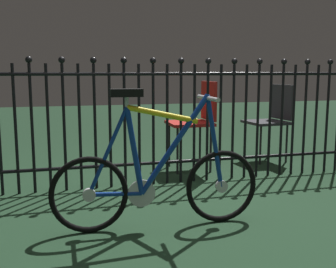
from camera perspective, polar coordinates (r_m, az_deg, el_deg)
The scene contains 5 objects.
ground_plane at distance 3.05m, azimuth 4.82°, elevation -10.81°, with size 20.00×20.00×0.00m, color #1A331F.
iron_fence at distance 3.67m, azimuth -0.44°, elevation 2.23°, with size 4.04×0.07×1.20m.
bicycle at distance 2.66m, azimuth -1.53°, elevation -6.29°, with size 1.38×0.40×0.91m.
chair_red at distance 4.25m, azimuth 4.18°, elevation 2.54°, with size 0.45×0.45×0.92m.
chair_charcoal at distance 4.84m, azimuth 14.48°, elevation 2.56°, with size 0.46×0.46×0.87m.
Camera 1 is at (-1.00, -2.70, 1.01)m, focal length 43.43 mm.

